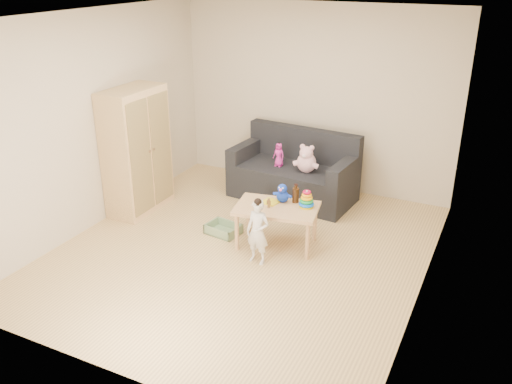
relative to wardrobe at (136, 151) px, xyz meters
The scene contains 13 objects.
room 1.88m from the wardrobe, 13.77° to the right, with size 4.50×4.50×4.50m.
wardrobe is the anchor object (origin of this frame).
sofa 2.17m from the wardrobe, 35.34° to the left, with size 1.69×0.84×0.47m, color black.
play_table 2.14m from the wardrobe, ahead, with size 0.94×0.59×0.49m, color tan.
storage_bin 1.56m from the wardrobe, ahead, with size 0.40×0.30×0.12m, color gray, non-canonical shape.
toddler 2.16m from the wardrobe, 16.03° to the right, with size 0.27×0.18×0.73m, color silver.
pink_bear 2.24m from the wardrobe, 29.43° to the left, with size 0.28×0.24×0.32m, color #FFBBCB, non-canonical shape.
doll 1.91m from the wardrobe, 36.82° to the left, with size 0.16×0.11×0.32m, color #E62BAB.
ring_stacker 2.38m from the wardrobe, ahead, with size 0.18×0.18×0.20m.
brown_bottle 2.21m from the wardrobe, ahead, with size 0.08×0.08×0.23m.
blue_plush 2.07m from the wardrobe, ahead, with size 0.19×0.15×0.23m, color blue, non-canonical shape.
wooden_figure 2.01m from the wardrobe, ahead, with size 0.05×0.04×0.12m, color brown, non-canonical shape.
yellow_book 1.97m from the wardrobe, ahead, with size 0.18×0.18×0.01m, color yellow.
Camera 1 is at (2.54, -4.87, 3.11)m, focal length 38.00 mm.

